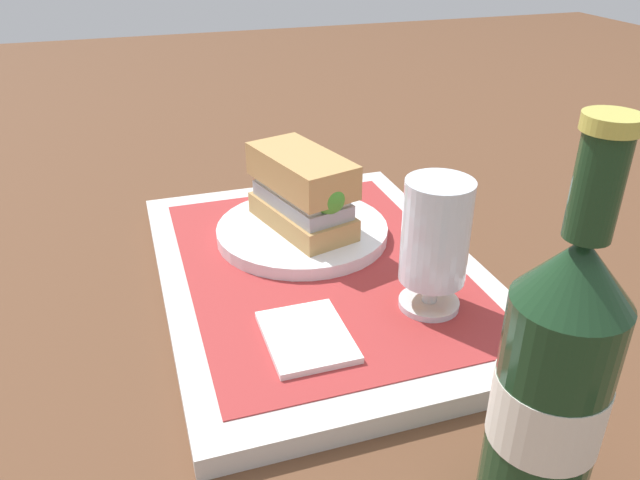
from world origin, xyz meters
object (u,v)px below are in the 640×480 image
object	(u,v)px
sandwich	(303,191)
beer_bottle	(551,389)
beer_glass	(435,242)
plate	(302,231)

from	to	relation	value
sandwich	beer_bottle	size ratio (longest dim) A/B	0.54
beer_glass	beer_bottle	distance (m)	0.21
beer_glass	beer_bottle	size ratio (longest dim) A/B	0.47
plate	beer_bottle	world-z (taller)	beer_bottle
plate	sandwich	size ratio (longest dim) A/B	1.33
sandwich	beer_glass	size ratio (longest dim) A/B	1.14
beer_glass	sandwich	bearing A→B (deg)	-156.30
sandwich	beer_bottle	world-z (taller)	beer_bottle
sandwich	beer_glass	world-z (taller)	beer_glass
plate	sandwich	bearing A→B (deg)	15.72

